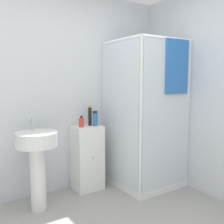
{
  "coord_description": "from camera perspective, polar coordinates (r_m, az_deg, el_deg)",
  "views": [
    {
      "loc": [
        -1.01,
        -1.4,
        1.41
      ],
      "look_at": [
        0.68,
        1.18,
        1.03
      ],
      "focal_mm": 42.0,
      "sensor_mm": 36.0,
      "label": 1
    }
  ],
  "objects": [
    {
      "name": "wall_back",
      "position": [
        3.26,
        -15.24,
        3.99
      ],
      "size": [
        6.4,
        0.06,
        2.5
      ],
      "primitive_type": "cube",
      "color": "silver",
      "rests_on": "ground_plane"
    },
    {
      "name": "shower_enclosure",
      "position": [
        3.51,
        7.32,
        -7.19
      ],
      "size": [
        0.82,
        0.85,
        1.91
      ],
      "color": "white",
      "rests_on": "ground_plane"
    },
    {
      "name": "vanity_cabinet",
      "position": [
        3.44,
        -5.43,
        -9.83
      ],
      "size": [
        0.36,
        0.32,
        0.83
      ],
      "color": "white",
      "rests_on": "ground_plane"
    },
    {
      "name": "sink",
      "position": [
        2.95,
        -15.99,
        -8.96
      ],
      "size": [
        0.44,
        0.44,
        0.99
      ],
      "color": "white",
      "rests_on": "ground_plane"
    },
    {
      "name": "soap_dispenser",
      "position": [
        3.27,
        -6.68,
        -2.23
      ],
      "size": [
        0.06,
        0.07,
        0.14
      ],
      "color": "red",
      "rests_on": "vanity_cabinet"
    },
    {
      "name": "shampoo_bottle_tall_black",
      "position": [
        3.35,
        -4.83,
        -0.81
      ],
      "size": [
        0.04,
        0.04,
        0.26
      ],
      "color": "black",
      "rests_on": "vanity_cabinet"
    },
    {
      "name": "shampoo_bottle_blue",
      "position": [
        3.32,
        -3.69,
        -1.46
      ],
      "size": [
        0.07,
        0.07,
        0.19
      ],
      "color": "#2D66A3",
      "rests_on": "vanity_cabinet"
    }
  ]
}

